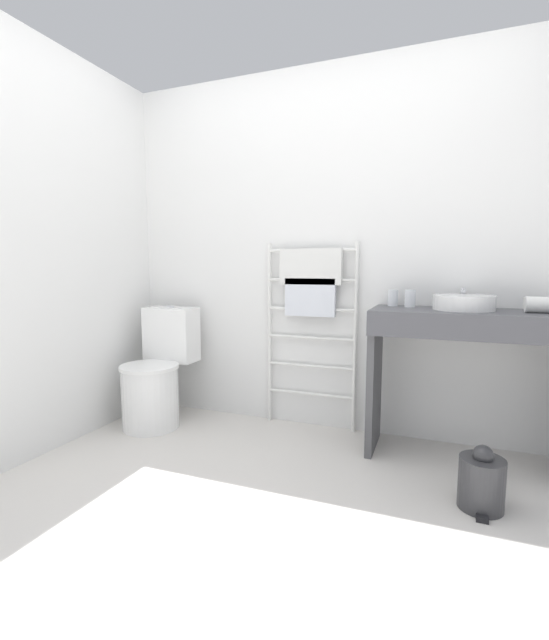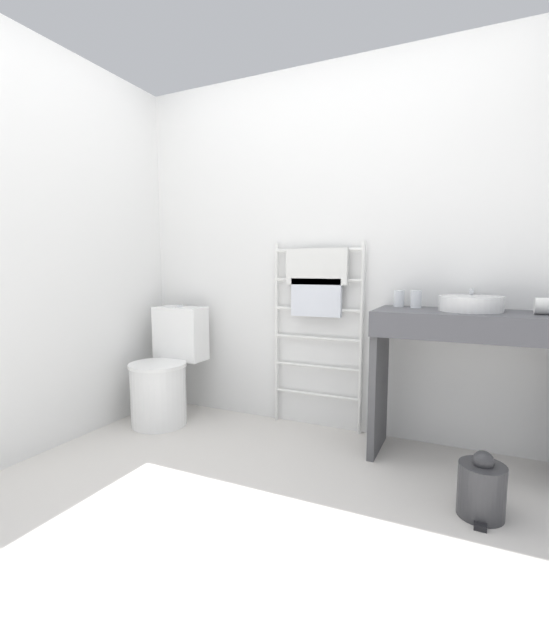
% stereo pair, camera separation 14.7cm
% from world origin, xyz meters
% --- Properties ---
extents(ground_plane, '(12.00, 12.00, 0.00)m').
position_xyz_m(ground_plane, '(0.00, 0.00, 0.00)').
color(ground_plane, silver).
extents(wall_back, '(3.06, 0.12, 2.36)m').
position_xyz_m(wall_back, '(0.00, 1.49, 1.18)').
color(wall_back, white).
rests_on(wall_back, ground_plane).
extents(wall_side, '(0.12, 2.12, 2.36)m').
position_xyz_m(wall_side, '(-1.47, 0.72, 1.18)').
color(wall_side, white).
rests_on(wall_side, ground_plane).
extents(toilet, '(0.39, 0.55, 0.81)m').
position_xyz_m(toilet, '(-1.09, 1.06, 0.34)').
color(toilet, white).
rests_on(toilet, ground_plane).
extents(towel_radiator, '(0.62, 0.06, 1.24)m').
position_xyz_m(towel_radiator, '(-0.09, 1.38, 0.89)').
color(towel_radiator, white).
rests_on(towel_radiator, ground_plane).
extents(vanity_counter, '(1.03, 0.45, 0.85)m').
position_xyz_m(vanity_counter, '(0.86, 1.19, 0.58)').
color(vanity_counter, '#4C4C51').
rests_on(vanity_counter, ground_plane).
extents(sink_basin, '(0.32, 0.32, 0.08)m').
position_xyz_m(sink_basin, '(0.83, 1.24, 0.89)').
color(sink_basin, white).
rests_on(sink_basin, vanity_counter).
extents(faucet, '(0.02, 0.10, 0.11)m').
position_xyz_m(faucet, '(0.83, 1.38, 0.92)').
color(faucet, silver).
rests_on(faucet, vanity_counter).
extents(cup_near_wall, '(0.06, 0.06, 0.10)m').
position_xyz_m(cup_near_wall, '(0.44, 1.35, 0.89)').
color(cup_near_wall, white).
rests_on(cup_near_wall, vanity_counter).
extents(cup_near_edge, '(0.06, 0.06, 0.10)m').
position_xyz_m(cup_near_edge, '(0.54, 1.31, 0.90)').
color(cup_near_edge, white).
rests_on(cup_near_edge, vanity_counter).
extents(trash_bin, '(0.20, 0.23, 0.29)m').
position_xyz_m(trash_bin, '(0.91, 0.70, 0.13)').
color(trash_bin, '#333335').
rests_on(trash_bin, ground_plane).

